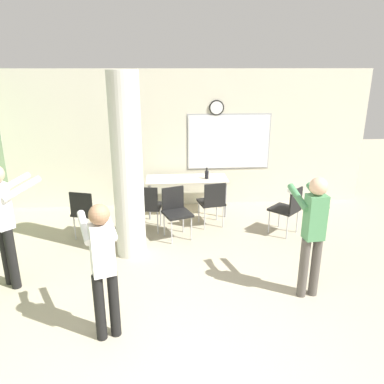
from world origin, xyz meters
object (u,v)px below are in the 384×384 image
Objects in this scene: chair_table_left at (148,204)px; chair_table_front at (176,209)px; folding_table at (187,181)px; chair_near_pillar at (86,210)px; bottle_on_table at (207,175)px; person_playing_front at (103,262)px; person_watching_back at (4,217)px; person_playing_side at (313,228)px; chair_mid_room at (288,207)px; chair_table_right at (212,200)px.

chair_table_front is at bearing -28.60° from chair_table_left.
chair_near_pillar reaches higher than folding_table.
bottle_on_table is at bearing 33.87° from chair_table_left.
chair_table_left is 2.81m from person_playing_front.
chair_near_pillar is at bearing -156.01° from bottle_on_table.
person_watching_back reaches higher than chair_table_front.
chair_near_pillar is 2.67m from person_playing_front.
person_playing_front reaches higher than folding_table.
person_playing_side is at bearing -7.68° from person_watching_back.
person_playing_side reaches higher than bottle_on_table.
chair_table_left is at bearing 82.57° from person_playing_front.
chair_table_front is 0.54× the size of person_playing_side.
chair_table_front and chair_table_left have the same top height.
person_watching_back is (-1.77, -1.62, 0.48)m from chair_table_left.
chair_table_front is (-0.26, -1.07, -0.17)m from folding_table.
bottle_on_table reaches higher than chair_mid_room.
chair_mid_room is at bearing -18.77° from chair_table_right.
chair_near_pillar and chair_mid_room have the same top height.
folding_table is 1.12m from chair_table_front.
folding_table is at bearing 29.69° from chair_near_pillar.
chair_table_right is at bearing -86.89° from bottle_on_table.
chair_near_pillar is at bearing -150.31° from folding_table.
chair_mid_room is 1.91m from person_playing_side.
person_watching_back is (-2.90, -2.38, 0.17)m from bottle_on_table.
person_watching_back reaches higher than folding_table.
chair_mid_room and chair_table_right have the same top height.
folding_table is at bearing 76.43° from chair_table_front.
chair_table_right is at bearing 30.66° from person_watching_back.
folding_table is at bearing 47.50° from chair_table_left.
person_watching_back reaches higher than person_playing_front.
chair_table_left is 0.51× the size of person_watching_back.
chair_table_front is 0.78m from chair_table_right.
person_watching_back is at bearing -117.18° from chair_near_pillar.
chair_table_left is 1.17m from chair_table_right.
person_playing_side is (2.48, 0.61, 0.02)m from person_playing_front.
folding_table is at bearing 44.04° from person_watching_back.
folding_table is 3.51m from person_watching_back.
chair_mid_room is 4.44m from person_watching_back.
chair_table_left is (1.05, 0.21, 0.00)m from chair_near_pillar.
chair_table_right is (2.21, 0.33, 0.00)m from chair_near_pillar.
folding_table is at bearing 121.56° from chair_table_right.
person_watching_back is 1.06× the size of person_playing_side.
chair_mid_room is 0.51× the size of person_watching_back.
bottle_on_table is 1.40m from chair_table_left.
chair_table_left is 2.45m from person_watching_back.
person_playing_front is (1.41, -1.13, -0.08)m from person_watching_back.
bottle_on_table is at bearing -7.37° from folding_table.
person_watching_back is (-2.51, -2.43, 0.31)m from folding_table.
person_watching_back reaches higher than bottle_on_table.
chair_table_front is 1.00× the size of chair_table_right.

